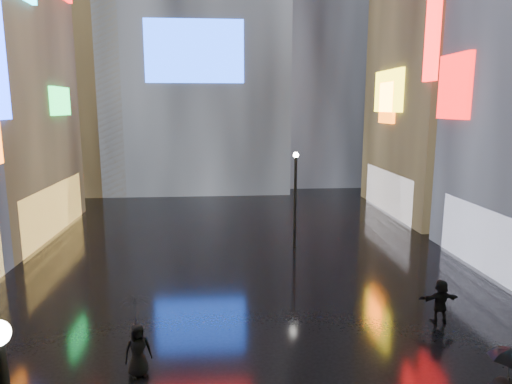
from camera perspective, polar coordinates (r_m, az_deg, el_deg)
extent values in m
plane|color=black|center=(22.99, -1.62, -8.62)|extent=(140.00, 140.00, 0.00)
cube|color=#FFC659|center=(30.05, -23.94, -1.98)|extent=(0.20, 10.00, 3.00)
cube|color=#18DB4F|center=(31.08, -23.29, 10.39)|extent=(0.25, 3.00, 1.71)
cube|color=white|center=(23.13, 27.61, -5.86)|extent=(0.20, 9.00, 3.00)
cube|color=#F40C0C|center=(25.77, 23.57, 11.99)|extent=(0.25, 2.99, 3.26)
cube|color=black|center=(36.58, 24.92, 19.79)|extent=(10.00, 12.00, 28.00)
cube|color=white|center=(34.49, 16.19, 0.04)|extent=(0.20, 9.00, 3.00)
cube|color=yellow|center=(34.18, 16.23, 12.01)|extent=(0.25, 4.92, 2.91)
cube|color=#F45C0C|center=(34.28, 16.09, 10.65)|extent=(0.25, 2.63, 2.87)
cube|color=#194CFF|center=(38.88, -7.71, 17.05)|extent=(8.00, 0.20, 5.00)
cube|color=black|center=(49.65, 7.76, 21.46)|extent=(12.00, 12.00, 34.00)
cube|color=black|center=(45.87, -21.86, 16.67)|extent=(10.00, 10.00, 26.00)
cylinder|color=black|center=(24.81, 4.92, -1.23)|extent=(0.16, 0.16, 5.00)
sphere|color=white|center=(24.42, 5.02, 4.64)|extent=(0.30, 0.30, 0.30)
imported|color=black|center=(14.08, -14.55, -18.58)|extent=(0.89, 0.74, 1.57)
imported|color=black|center=(17.88, 22.05, -12.51)|extent=(1.48, 0.54, 1.57)
imported|color=black|center=(11.50, 29.09, -18.22)|extent=(0.94, 0.94, 0.72)
imported|color=black|center=(13.54, -14.79, -14.15)|extent=(1.22, 1.21, 0.82)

